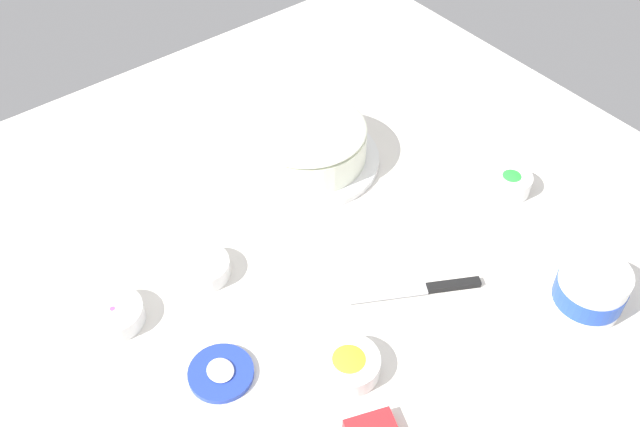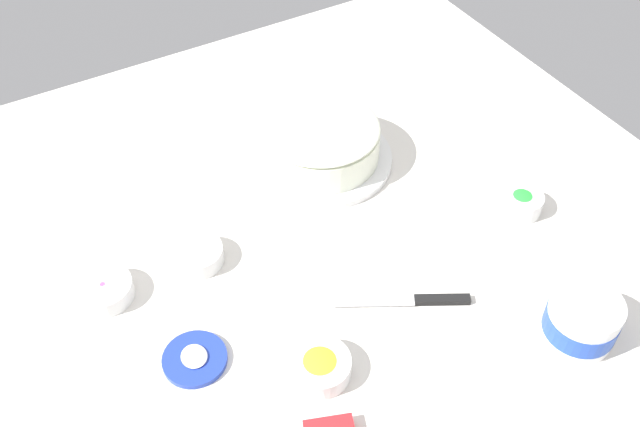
{
  "view_description": "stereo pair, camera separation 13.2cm",
  "coord_description": "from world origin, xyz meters",
  "px_view_note": "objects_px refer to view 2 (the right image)",
  "views": [
    {
      "loc": [
        -0.64,
        0.52,
        0.98
      ],
      "look_at": [
        0.09,
        -0.05,
        0.04
      ],
      "focal_mm": 40.0,
      "sensor_mm": 36.0,
      "label": 1
    },
    {
      "loc": [
        -0.71,
        0.41,
        0.98
      ],
      "look_at": [
        0.09,
        -0.05,
        0.04
      ],
      "focal_mm": 40.0,
      "sensor_mm": 36.0,
      "label": 2
    }
  ],
  "objects_px": {
    "frosting_tub": "(582,319)",
    "frosting_tub_lid": "(195,359)",
    "sprinkle_bowl_rainbow": "(104,290)",
    "sprinkle_bowl_green": "(521,202)",
    "frosted_cake": "(321,143)",
    "spreading_knife": "(414,300)",
    "sprinkle_bowl_yellow": "(320,366)",
    "sprinkle_bowl_blue": "(197,255)"
  },
  "relations": [
    {
      "from": "sprinkle_bowl_yellow",
      "to": "sprinkle_bowl_rainbow",
      "type": "bearing_deg",
      "value": 37.77
    },
    {
      "from": "frosting_tub_lid",
      "to": "spreading_knife",
      "type": "bearing_deg",
      "value": -102.02
    },
    {
      "from": "frosting_tub",
      "to": "spreading_knife",
      "type": "distance_m",
      "value": 0.27
    },
    {
      "from": "sprinkle_bowl_rainbow",
      "to": "sprinkle_bowl_yellow",
      "type": "relative_size",
      "value": 0.99
    },
    {
      "from": "frosting_tub",
      "to": "frosting_tub_lid",
      "type": "bearing_deg",
      "value": 64.54
    },
    {
      "from": "sprinkle_bowl_rainbow",
      "to": "frosting_tub",
      "type": "bearing_deg",
      "value": -125.81
    },
    {
      "from": "frosting_tub",
      "to": "sprinkle_bowl_rainbow",
      "type": "bearing_deg",
      "value": 54.19
    },
    {
      "from": "spreading_knife",
      "to": "sprinkle_bowl_green",
      "type": "bearing_deg",
      "value": -75.1
    },
    {
      "from": "sprinkle_bowl_blue",
      "to": "sprinkle_bowl_green",
      "type": "relative_size",
      "value": 1.14
    },
    {
      "from": "sprinkle_bowl_yellow",
      "to": "frosting_tub",
      "type": "bearing_deg",
      "value": -110.48
    },
    {
      "from": "frosting_tub_lid",
      "to": "sprinkle_bowl_rainbow",
      "type": "relative_size",
      "value": 1.06
    },
    {
      "from": "frosting_tub_lid",
      "to": "spreading_knife",
      "type": "xyz_separation_m",
      "value": [
        -0.08,
        -0.37,
        -0.0
      ]
    },
    {
      "from": "frosting_tub_lid",
      "to": "sprinkle_bowl_rainbow",
      "type": "bearing_deg",
      "value": 22.58
    },
    {
      "from": "spreading_knife",
      "to": "sprinkle_bowl_yellow",
      "type": "distance_m",
      "value": 0.21
    },
    {
      "from": "frosted_cake",
      "to": "frosting_tub_lid",
      "type": "distance_m",
      "value": 0.52
    },
    {
      "from": "frosted_cake",
      "to": "sprinkle_bowl_yellow",
      "type": "height_order",
      "value": "frosted_cake"
    },
    {
      "from": "frosting_tub",
      "to": "sprinkle_bowl_blue",
      "type": "bearing_deg",
      "value": 45.99
    },
    {
      "from": "sprinkle_bowl_blue",
      "to": "sprinkle_bowl_yellow",
      "type": "distance_m",
      "value": 0.32
    },
    {
      "from": "frosted_cake",
      "to": "sprinkle_bowl_rainbow",
      "type": "bearing_deg",
      "value": 103.54
    },
    {
      "from": "frosting_tub",
      "to": "sprinkle_bowl_rainbow",
      "type": "relative_size",
      "value": 1.2
    },
    {
      "from": "frosting_tub_lid",
      "to": "sprinkle_bowl_blue",
      "type": "bearing_deg",
      "value": -24.63
    },
    {
      "from": "sprinkle_bowl_yellow",
      "to": "frosting_tub_lid",
      "type": "bearing_deg",
      "value": 53.91
    },
    {
      "from": "frosted_cake",
      "to": "sprinkle_bowl_green",
      "type": "height_order",
      "value": "frosted_cake"
    },
    {
      "from": "sprinkle_bowl_green",
      "to": "sprinkle_bowl_rainbow",
      "type": "bearing_deg",
      "value": 75.55
    },
    {
      "from": "frosting_tub",
      "to": "frosting_tub_lid",
      "type": "relative_size",
      "value": 1.12
    },
    {
      "from": "spreading_knife",
      "to": "sprinkle_bowl_green",
      "type": "height_order",
      "value": "sprinkle_bowl_green"
    },
    {
      "from": "spreading_knife",
      "to": "sprinkle_bowl_rainbow",
      "type": "bearing_deg",
      "value": 58.65
    },
    {
      "from": "sprinkle_bowl_rainbow",
      "to": "sprinkle_bowl_green",
      "type": "relative_size",
      "value": 1.2
    },
    {
      "from": "frosting_tub_lid",
      "to": "spreading_knife",
      "type": "relative_size",
      "value": 0.48
    },
    {
      "from": "frosted_cake",
      "to": "spreading_knife",
      "type": "distance_m",
      "value": 0.4
    },
    {
      "from": "frosted_cake",
      "to": "sprinkle_bowl_green",
      "type": "relative_size",
      "value": 3.59
    },
    {
      "from": "frosting_tub",
      "to": "sprinkle_bowl_rainbow",
      "type": "xyz_separation_m",
      "value": [
        0.47,
        0.65,
        -0.03
      ]
    },
    {
      "from": "sprinkle_bowl_rainbow",
      "to": "sprinkle_bowl_yellow",
      "type": "bearing_deg",
      "value": -142.23
    },
    {
      "from": "frosted_cake",
      "to": "frosting_tub",
      "type": "relative_size",
      "value": 2.5
    },
    {
      "from": "frosted_cake",
      "to": "sprinkle_bowl_green",
      "type": "bearing_deg",
      "value": -140.42
    },
    {
      "from": "frosted_cake",
      "to": "spreading_knife",
      "type": "height_order",
      "value": "frosted_cake"
    },
    {
      "from": "frosting_tub_lid",
      "to": "sprinkle_bowl_yellow",
      "type": "distance_m",
      "value": 0.2
    },
    {
      "from": "sprinkle_bowl_blue",
      "to": "sprinkle_bowl_green",
      "type": "height_order",
      "value": "sprinkle_bowl_green"
    },
    {
      "from": "frosting_tub_lid",
      "to": "sprinkle_bowl_rainbow",
      "type": "height_order",
      "value": "sprinkle_bowl_rainbow"
    },
    {
      "from": "frosting_tub",
      "to": "spreading_knife",
      "type": "bearing_deg",
      "value": 45.35
    },
    {
      "from": "sprinkle_bowl_blue",
      "to": "sprinkle_bowl_yellow",
      "type": "xyz_separation_m",
      "value": [
        -0.31,
        -0.08,
        0.0
      ]
    },
    {
      "from": "sprinkle_bowl_blue",
      "to": "frosting_tub_lid",
      "type": "bearing_deg",
      "value": 155.37
    }
  ]
}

